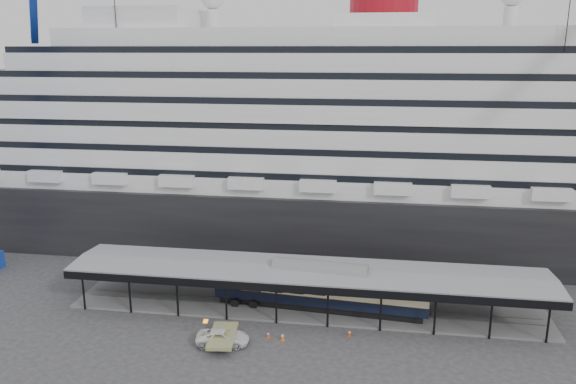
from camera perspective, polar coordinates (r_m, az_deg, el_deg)
name	(u,v)px	position (r m, az deg, el deg)	size (l,w,h in m)	color
ground	(301,329)	(63.91, 1.30, -13.72)	(200.00, 200.00, 0.00)	#313133
cruise_ship	(328,125)	(89.00, 4.06, 6.76)	(130.00, 30.00, 43.90)	black
platform_canopy	(306,290)	(67.32, 1.87, -9.96)	(56.00, 9.18, 5.30)	slate
port_truck	(223,337)	(61.00, -6.65, -14.47)	(2.55, 5.53, 1.54)	white
pullman_carriage	(320,287)	(66.93, 3.25, -9.57)	(25.27, 5.34, 24.63)	black
traffic_cone_left	(282,337)	(61.52, -0.57, -14.47)	(0.46, 0.46, 0.84)	#FB600D
traffic_cone_mid	(268,335)	(62.06, -2.02, -14.28)	(0.40, 0.40, 0.69)	#EF4C0D
traffic_cone_right	(350,333)	(62.66, 6.27, -14.04)	(0.47, 0.47, 0.74)	#D0400B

